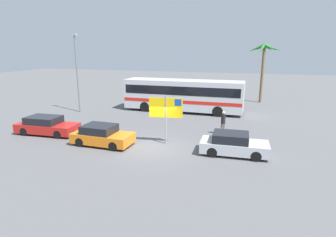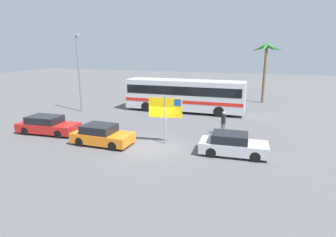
{
  "view_description": "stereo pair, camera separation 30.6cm",
  "coord_description": "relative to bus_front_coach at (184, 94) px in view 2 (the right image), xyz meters",
  "views": [
    {
      "loc": [
        5.93,
        -15.83,
        6.13
      ],
      "look_at": [
        0.16,
        2.5,
        1.3
      ],
      "focal_mm": 29.47,
      "sensor_mm": 36.0,
      "label": 1
    },
    {
      "loc": [
        6.22,
        -15.73,
        6.13
      ],
      "look_at": [
        0.16,
        2.5,
        1.3
      ],
      "focal_mm": 29.47,
      "sensor_mm": 36.0,
      "label": 2
    }
  ],
  "objects": [
    {
      "name": "palm_tree_seaside",
      "position": [
        7.56,
        7.61,
        3.78
      ],
      "size": [
        3.66,
        3.44,
        6.81
      ],
      "color": "brown",
      "rests_on": "ground"
    },
    {
      "name": "car_orange",
      "position": [
        -2.58,
        -11.34,
        -1.15
      ],
      "size": [
        3.97,
        1.87,
        1.32
      ],
      "rotation": [
        0.0,
        0.0,
        -0.02
      ],
      "color": "orange",
      "rests_on": "ground"
    },
    {
      "name": "pedestrian_by_bus",
      "position": [
        4.77,
        -6.75,
        -0.73
      ],
      "size": [
        0.32,
        0.32,
        1.78
      ],
      "rotation": [
        0.0,
        0.0,
        4.62
      ],
      "color": "#706656",
      "rests_on": "ground"
    },
    {
      "name": "ground",
      "position": [
        0.84,
        -10.71,
        -1.78
      ],
      "size": [
        120.0,
        120.0,
        0.0
      ],
      "primitive_type": "plane",
      "color": "#565659"
    },
    {
      "name": "ferry_sign",
      "position": [
        1.42,
        -9.86,
        0.54
      ],
      "size": [
        2.19,
        0.38,
        3.2
      ],
      "rotation": [
        0.0,
        0.0,
        0.15
      ],
      "color": "gray",
      "rests_on": "ground"
    },
    {
      "name": "lamp_post_left_side",
      "position": [
        -9.9,
        -3.25,
        2.34
      ],
      "size": [
        0.56,
        0.2,
        7.59
      ],
      "color": "slate",
      "rests_on": "ground"
    },
    {
      "name": "car_silver",
      "position": [
        5.81,
        -10.53,
        -1.15
      ],
      "size": [
        4.03,
        1.9,
        1.32
      ],
      "rotation": [
        0.0,
        0.0,
        0.05
      ],
      "color": "#B7BABF",
      "rests_on": "ground"
    },
    {
      "name": "bus_front_coach",
      "position": [
        0.0,
        0.0,
        0.0
      ],
      "size": [
        11.81,
        2.64,
        3.17
      ],
      "color": "silver",
      "rests_on": "ground"
    },
    {
      "name": "car_red",
      "position": [
        -7.75,
        -10.47,
        -1.15
      ],
      "size": [
        4.64,
        2.02,
        1.32
      ],
      "rotation": [
        0.0,
        0.0,
        0.06
      ],
      "color": "red",
      "rests_on": "ground"
    }
  ]
}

